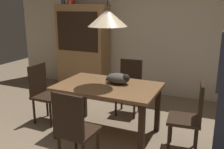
% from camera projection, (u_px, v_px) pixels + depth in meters
% --- Properties ---
extents(back_wall, '(6.40, 0.10, 2.90)m').
position_uv_depth(back_wall, '(148.00, 24.00, 5.17)').
color(back_wall, beige).
rests_on(back_wall, ground).
extents(dining_table, '(1.40, 0.90, 0.75)m').
position_uv_depth(dining_table, '(108.00, 92.00, 3.53)').
color(dining_table, brown).
rests_on(dining_table, ground).
extents(chair_left_side, '(0.40, 0.40, 0.93)m').
position_uv_depth(chair_left_side, '(44.00, 91.00, 4.01)').
color(chair_left_side, black).
rests_on(chair_left_side, ground).
extents(chair_right_side, '(0.44, 0.44, 0.93)m').
position_uv_depth(chair_right_side, '(191.00, 114.00, 3.13)').
color(chair_right_side, black).
rests_on(chair_right_side, ground).
extents(chair_far_back, '(0.43, 0.43, 0.93)m').
position_uv_depth(chair_far_back, '(129.00, 84.00, 4.35)').
color(chair_far_back, black).
rests_on(chair_far_back, ground).
extents(chair_near_front, '(0.42, 0.42, 0.93)m').
position_uv_depth(chair_near_front, '(74.00, 128.00, 2.80)').
color(chair_near_front, black).
rests_on(chair_near_front, ground).
extents(cat_sleeping, '(0.39, 0.23, 0.16)m').
position_uv_depth(cat_sleeping, '(119.00, 78.00, 3.55)').
color(cat_sleeping, '#4C4742').
rests_on(cat_sleeping, dining_table).
extents(pendant_lamp, '(0.52, 0.52, 1.30)m').
position_uv_depth(pendant_lamp, '(108.00, 18.00, 3.27)').
color(pendant_lamp, beige).
extents(hutch_bookcase, '(1.12, 0.45, 1.85)m').
position_uv_depth(hutch_bookcase, '(83.00, 49.00, 5.56)').
color(hutch_bookcase, '#A87A4C').
rests_on(hutch_bookcase, ground).
extents(book_yellow_short, '(0.04, 0.20, 0.18)m').
position_uv_depth(book_yellow_short, '(69.00, 0.00, 5.41)').
color(book_yellow_short, gold).
rests_on(book_yellow_short, hutch_bookcase).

